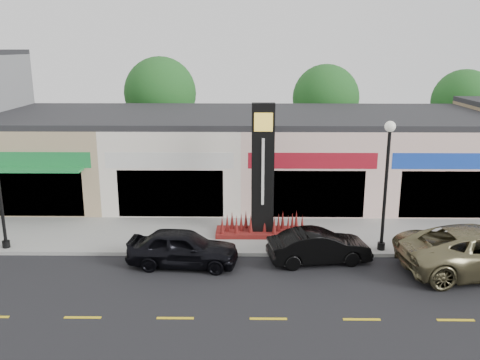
{
  "coord_description": "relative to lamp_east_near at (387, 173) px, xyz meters",
  "views": [
    {
      "loc": [
        2.28,
        -17.65,
        8.48
      ],
      "look_at": [
        1.99,
        4.0,
        2.78
      ],
      "focal_mm": 38.0,
      "sensor_mm": 36.0,
      "label": 1
    }
  ],
  "objects": [
    {
      "name": "shop_pink_w",
      "position": [
        -2.5,
        8.97,
        -1.08
      ],
      "size": [
        7.0,
        10.01,
        4.8
      ],
      "color": "beige",
      "rests_on": "ground"
    },
    {
      "name": "car_black_conv",
      "position": [
        -2.79,
        -1.01,
        -2.8
      ],
      "size": [
        2.1,
        4.28,
        1.35
      ],
      "primitive_type": "imported",
      "rotation": [
        0.0,
        0.0,
        1.74
      ],
      "color": "black",
      "rests_on": "ground"
    },
    {
      "name": "shop_beige",
      "position": [
        -16.5,
        8.96,
        -1.08
      ],
      "size": [
        7.0,
        10.85,
        4.8
      ],
      "color": "tan",
      "rests_on": "ground"
    },
    {
      "name": "shop_cream",
      "position": [
        -9.5,
        8.97,
        -1.08
      ],
      "size": [
        7.0,
        10.01,
        4.8
      ],
      "color": "silver",
      "rests_on": "ground"
    },
    {
      "name": "ground",
      "position": [
        -8.0,
        -2.5,
        -3.48
      ],
      "size": [
        120.0,
        120.0,
        0.0
      ],
      "primitive_type": "plane",
      "color": "black",
      "rests_on": "ground"
    },
    {
      "name": "lamp_east_near",
      "position": [
        0.0,
        0.0,
        0.0
      ],
      "size": [
        0.44,
        0.44,
        5.47
      ],
      "color": "black",
      "rests_on": "sidewalk"
    },
    {
      "name": "tree_rear_west",
      "position": [
        -12.0,
        17.0,
        1.74
      ],
      "size": [
        5.2,
        5.2,
        7.83
      ],
      "color": "#382619",
      "rests_on": "ground"
    },
    {
      "name": "car_black_sedan",
      "position": [
        -8.23,
        -1.39,
        -2.73
      ],
      "size": [
        2.13,
        4.52,
        1.49
      ],
      "primitive_type": "imported",
      "rotation": [
        0.0,
        0.0,
        1.48
      ],
      "color": "black",
      "rests_on": "ground"
    },
    {
      "name": "shop_pink_e",
      "position": [
        4.5,
        8.97,
        -1.08
      ],
      "size": [
        7.0,
        10.01,
        4.8
      ],
      "color": "beige",
      "rests_on": "ground"
    },
    {
      "name": "sidewalk",
      "position": [
        -8.0,
        1.85,
        -3.4
      ],
      "size": [
        52.0,
        4.3,
        0.15
      ],
      "primitive_type": "cube",
      "color": "gray",
      "rests_on": "ground"
    },
    {
      "name": "curb",
      "position": [
        -8.0,
        -0.4,
        -3.4
      ],
      "size": [
        52.0,
        0.2,
        0.15
      ],
      "primitive_type": "cube",
      "color": "gray",
      "rests_on": "ground"
    },
    {
      "name": "pylon_sign",
      "position": [
        -5.0,
        1.7,
        -1.2
      ],
      "size": [
        4.2,
        1.3,
        6.0
      ],
      "color": "maroon",
      "rests_on": "sidewalk"
    },
    {
      "name": "tree_rear_east",
      "position": [
        10.0,
        17.0,
        1.15
      ],
      "size": [
        4.6,
        4.6,
        6.94
      ],
      "color": "#382619",
      "rests_on": "ground"
    },
    {
      "name": "tree_rear_mid",
      "position": [
        0.0,
        17.0,
        1.41
      ],
      "size": [
        4.8,
        4.8,
        7.29
      ],
      "color": "#382619",
      "rests_on": "ground"
    }
  ]
}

